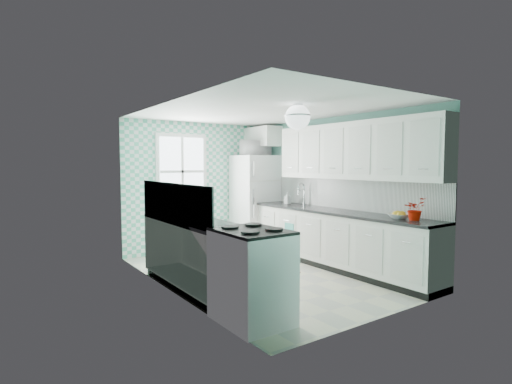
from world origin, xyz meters
TOP-DOWN VIEW (x-y plane):
  - floor at (0.00, 0.00)m, footprint 3.00×4.40m
  - ceiling at (0.00, 0.00)m, footprint 3.00×4.40m
  - wall_back at (0.00, 2.21)m, footprint 3.00×0.02m
  - wall_front at (0.00, -2.21)m, footprint 3.00×0.02m
  - wall_left at (-1.51, 0.00)m, footprint 0.02×4.40m
  - wall_right at (1.51, 0.00)m, footprint 0.02×4.40m
  - accent_wall at (0.00, 2.19)m, footprint 3.00×0.01m
  - window at (-0.35, 2.16)m, footprint 1.04×0.05m
  - backsplash_right at (1.49, -0.40)m, footprint 0.02×3.60m
  - backsplash_left at (-1.49, -0.07)m, footprint 0.02×2.15m
  - upper_cabinets_right at (1.33, -0.60)m, footprint 0.33×3.20m
  - upper_cabinet_fridge at (1.30, 1.83)m, footprint 0.40×0.74m
  - ceiling_light at (0.00, -0.80)m, footprint 0.34×0.34m
  - base_cabinets_right at (1.20, -0.40)m, footprint 0.60×3.60m
  - countertop_right at (1.19, -0.40)m, footprint 0.63×3.60m
  - base_cabinets_left at (-1.20, -0.07)m, footprint 0.60×2.15m
  - countertop_left at (-1.19, -0.07)m, footprint 0.63×2.15m
  - fridge at (1.11, 1.79)m, footprint 0.81×0.80m
  - stove at (-1.20, -1.46)m, footprint 0.65×0.82m
  - sink at (1.20, 0.62)m, footprint 0.55×0.46m
  - rug at (0.01, 0.03)m, footprint 0.99×1.16m
  - dish_towel at (0.89, 0.43)m, footprint 0.06×0.24m
  - fruit_bowl at (1.20, -1.56)m, footprint 0.29×0.29m
  - potted_plant at (1.20, -1.80)m, footprint 0.29×0.25m
  - soap_bottle at (1.25, 0.93)m, footprint 0.11×0.11m
  - microwave at (1.11, 1.79)m, footprint 0.57×0.40m

SIDE VIEW (x-z plane):
  - floor at x=0.00m, z-range -0.02..0.00m
  - rug at x=0.01m, z-range 0.00..0.02m
  - base_cabinets_right at x=1.20m, z-range 0.00..0.90m
  - base_cabinets_left at x=-1.20m, z-range 0.00..0.90m
  - dish_towel at x=0.89m, z-range 0.30..0.66m
  - stove at x=-1.20m, z-range 0.02..1.01m
  - countertop_right at x=1.19m, z-range 0.90..0.94m
  - countertop_left at x=-1.19m, z-range 0.90..0.94m
  - sink at x=1.20m, z-range 0.66..1.20m
  - fridge at x=1.11m, z-range 0.00..1.87m
  - fruit_bowl at x=1.20m, z-range 0.94..1.01m
  - soap_bottle at x=1.25m, z-range 0.94..1.16m
  - potted_plant at x=1.20m, z-range 0.94..1.25m
  - backsplash_right at x=1.49m, z-range 0.94..1.45m
  - backsplash_left at x=-1.49m, z-range 0.94..1.45m
  - wall_back at x=0.00m, z-range 0.00..2.50m
  - wall_front at x=0.00m, z-range 0.00..2.50m
  - wall_left at x=-1.51m, z-range 0.00..2.50m
  - wall_right at x=1.51m, z-range 0.00..2.50m
  - accent_wall at x=0.00m, z-range 0.00..2.50m
  - window at x=-0.35m, z-range 0.83..2.27m
  - upper_cabinets_right at x=1.33m, z-range 1.45..2.35m
  - microwave at x=1.11m, z-range 1.87..2.17m
  - upper_cabinet_fridge at x=1.30m, z-range 2.05..2.45m
  - ceiling_light at x=0.00m, z-range 2.15..2.50m
  - ceiling at x=0.00m, z-range 2.50..2.52m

